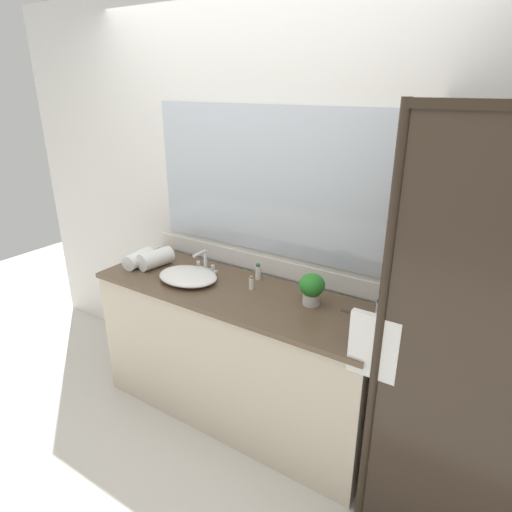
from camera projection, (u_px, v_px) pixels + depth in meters
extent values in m
plane|color=silver|center=(237.00, 412.00, 2.95)|extent=(8.00, 8.00, 0.00)
cube|color=silver|center=(266.00, 212.00, 2.74)|extent=(4.40, 0.05, 2.60)
cube|color=silver|center=(263.00, 265.00, 2.84)|extent=(1.80, 0.01, 0.11)
cube|color=silver|center=(264.00, 182.00, 2.65)|extent=(1.58, 0.01, 0.88)
cube|color=beige|center=(237.00, 356.00, 2.79)|extent=(1.80, 0.56, 0.87)
cube|color=brown|center=(235.00, 293.00, 2.62)|extent=(1.80, 0.58, 0.03)
cylinder|color=#2D2319|center=(378.00, 346.00, 1.89)|extent=(0.04, 0.04, 2.00)
cube|color=#382B21|center=(510.00, 387.00, 1.63)|extent=(0.96, 0.01, 1.96)
cube|color=#382B21|center=(398.00, 318.00, 2.11)|extent=(0.01, 0.57, 1.96)
cylinder|color=#2D2319|center=(377.00, 320.00, 1.86)|extent=(0.32, 0.02, 0.02)
cube|color=white|center=(374.00, 347.00, 1.91)|extent=(0.22, 0.04, 0.30)
ellipsoid|color=white|center=(188.00, 276.00, 2.73)|extent=(0.39, 0.30, 0.06)
cube|color=silver|center=(206.00, 270.00, 2.88)|extent=(0.17, 0.04, 0.02)
cylinder|color=silver|center=(205.00, 260.00, 2.85)|extent=(0.02, 0.02, 0.12)
cylinder|color=silver|center=(199.00, 254.00, 2.79)|extent=(0.02, 0.11, 0.02)
cylinder|color=silver|center=(198.00, 264.00, 2.90)|extent=(0.02, 0.02, 0.04)
cylinder|color=silver|center=(213.00, 268.00, 2.83)|extent=(0.02, 0.02, 0.04)
cylinder|color=beige|center=(311.00, 299.00, 2.44)|extent=(0.10, 0.10, 0.07)
ellipsoid|color=#2B832A|center=(312.00, 285.00, 2.41)|extent=(0.14, 0.14, 0.12)
cylinder|color=white|center=(251.00, 284.00, 2.62)|extent=(0.03, 0.03, 0.07)
cylinder|color=#9E895B|center=(251.00, 277.00, 2.60)|extent=(0.02, 0.02, 0.01)
cylinder|color=silver|center=(378.00, 310.00, 2.31)|extent=(0.03, 0.03, 0.08)
cylinder|color=black|center=(379.00, 302.00, 2.29)|extent=(0.02, 0.02, 0.01)
cylinder|color=white|center=(258.00, 273.00, 2.75)|extent=(0.03, 0.03, 0.09)
cylinder|color=#2D6638|center=(258.00, 265.00, 2.73)|extent=(0.03, 0.03, 0.02)
cylinder|color=white|center=(139.00, 258.00, 2.96)|extent=(0.13, 0.23, 0.10)
cylinder|color=white|center=(156.00, 258.00, 2.93)|extent=(0.15, 0.24, 0.12)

